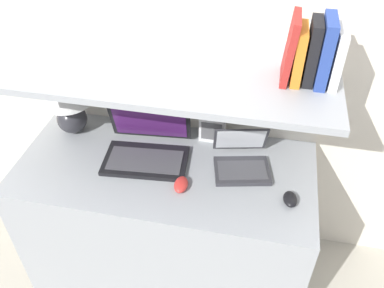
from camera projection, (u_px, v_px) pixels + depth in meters
The scene contains 15 objects.
wall_back at pixel (182, 46), 1.89m from camera, with size 6.00×0.05×2.40m.
desk at pixel (168, 221), 2.12m from camera, with size 1.38×0.64×0.78m.
back_riser at pixel (182, 146), 2.23m from camera, with size 1.38×0.04×1.24m.
shelf at pixel (164, 68), 1.62m from camera, with size 1.38×0.58×0.03m.
table_lamp at pixel (67, 99), 1.96m from camera, with size 0.24×0.24×0.31m.
laptop_large at pixel (147, 148), 1.91m from camera, with size 0.41×0.33×0.22m.
laptop_small at pixel (241, 160), 1.85m from camera, with size 0.30×0.29×0.18m.
computer_mouse at pixel (181, 185), 1.76m from camera, with size 0.06×0.10×0.04m.
second_mouse at pixel (290, 199), 1.70m from camera, with size 0.07×0.10×0.04m.
router_box at pixel (212, 128), 1.98m from camera, with size 0.13×0.06×0.14m.
book_white at pixel (337, 57), 1.45m from camera, with size 0.03×0.15×0.21m.
book_blue at pixel (325, 51), 1.44m from camera, with size 0.04×0.16×0.25m.
book_black at pixel (312, 52), 1.45m from camera, with size 0.04×0.13×0.23m.
book_orange at pixel (299, 54), 1.47m from camera, with size 0.04×0.15×0.21m.
book_red at pixel (290, 48), 1.46m from camera, with size 0.04×0.17×0.25m.
Camera 1 is at (0.40, -0.99, 2.07)m, focal length 38.00 mm.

